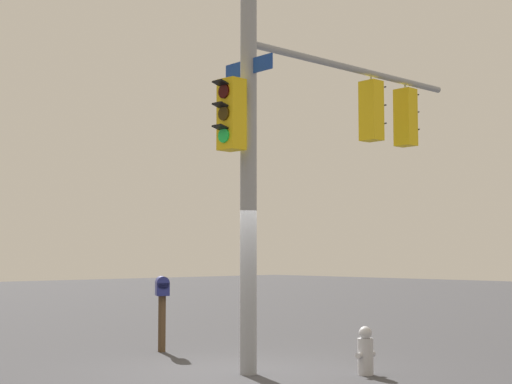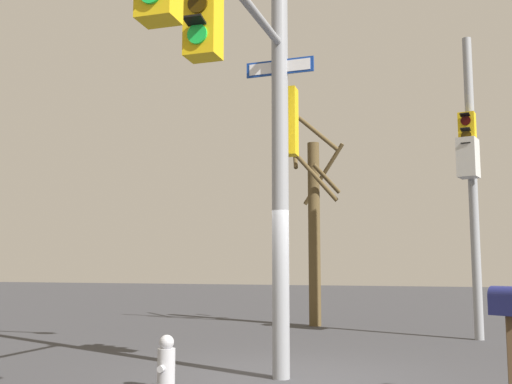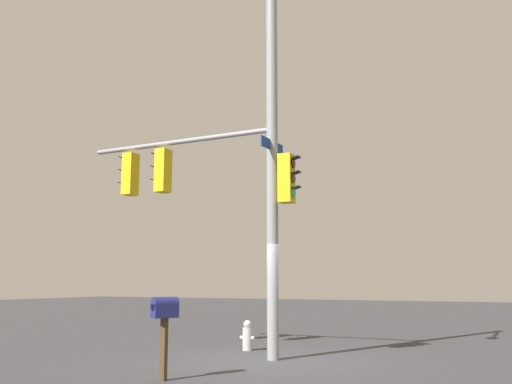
# 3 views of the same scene
# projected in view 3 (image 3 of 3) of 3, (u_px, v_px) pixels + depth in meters

# --- Properties ---
(ground_plane) EXTENTS (80.00, 80.00, 0.00)m
(ground_plane) POSITION_uv_depth(u_px,v_px,m) (272.00, 361.00, 11.73)
(ground_plane) COLOR #37373A
(main_signal_pole_assembly) EXTENTS (5.86, 3.42, 9.46)m
(main_signal_pole_assembly) POSITION_uv_depth(u_px,v_px,m) (235.00, 144.00, 12.97)
(main_signal_pole_assembly) COLOR gray
(main_signal_pole_assembly) RESTS_ON ground
(fire_hydrant) EXTENTS (0.38, 0.24, 0.73)m
(fire_hydrant) POSITION_uv_depth(u_px,v_px,m) (247.00, 336.00, 13.62)
(fire_hydrant) COLOR #B2B2B7
(fire_hydrant) RESTS_ON ground
(mailbox) EXTENTS (0.43, 0.50, 1.41)m
(mailbox) POSITION_uv_depth(u_px,v_px,m) (165.00, 314.00, 9.60)
(mailbox) COLOR #4C3823
(mailbox) RESTS_ON ground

